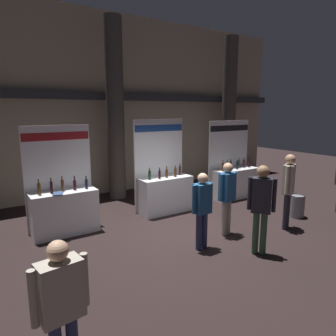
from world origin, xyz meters
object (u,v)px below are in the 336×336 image
Objects in this scene: visitor_3 at (261,202)px; visitor_1 at (202,205)px; exhibitor_booth_1 at (165,190)px; visitor_6 at (61,301)px; exhibitor_booth_0 at (64,207)px; exhibitor_booth_2 at (234,179)px; visitor_2 at (288,185)px; visitor_4 at (227,193)px; trash_bin at (297,206)px.

visitor_1 is at bearing 7.79° from visitor_3.
visitor_6 is (-3.83, -4.14, 0.33)m from exhibitor_booth_1.
visitor_3 is (0.19, -3.22, 0.45)m from exhibitor_booth_1.
exhibitor_booth_1 reaches higher than exhibitor_booth_0.
exhibitor_booth_0 is 5.45m from exhibitor_booth_2.
visitor_4 is (-1.47, 0.52, -0.09)m from visitor_2.
exhibitor_booth_0 reaches higher than visitor_3.
trash_bin is at bearing -13.11° from visitor_4.
exhibitor_booth_2 is 7.72m from visitor_6.
trash_bin is at bearing 7.83° from visitor_6.
trash_bin is 0.36× the size of visitor_4.
exhibitor_booth_1 is 1.61× the size of visitor_1.
exhibitor_booth_0 is 5.29m from visitor_2.
exhibitor_booth_2 is 1.56× the size of visitor_1.
visitor_2 is 5.81m from visitor_6.
exhibitor_booth_2 is 1.56× the size of visitor_6.
exhibitor_booth_1 is 3.26m from visitor_3.
visitor_6 is at bearing -104.41° from exhibitor_booth_0.
visitor_1 is (-3.31, -2.43, 0.34)m from exhibitor_booth_2.
visitor_4 is (0.94, 0.28, 0.05)m from visitor_1.
visitor_6 is (-5.61, -1.48, -0.12)m from visitor_2.
visitor_4 is (-2.42, 0.15, 0.69)m from trash_bin.
exhibitor_booth_1 is (2.77, 0.03, 0.01)m from exhibitor_booth_0.
visitor_4 reaches higher than trash_bin.
exhibitor_booth_2 is at bearing 32.77° from visitor_4.
exhibitor_booth_2 is at bearing -75.71° from visitor_3.
exhibitor_booth_1 is 2.53m from visitor_1.
exhibitor_booth_1 reaches higher than exhibitor_booth_2.
exhibitor_booth_2 is at bearing 0.35° from exhibitor_booth_0.
visitor_2 is 1.14× the size of visitor_6.
visitor_2 is at bearing -30.02° from exhibitor_booth_0.
exhibitor_booth_2 is 3.22m from visitor_4.
visitor_6 is (-3.20, -1.72, 0.02)m from visitor_1.
exhibitor_booth_2 is 2.33m from trash_bin.
exhibitor_booth_0 is 0.97× the size of exhibitor_booth_1.
visitor_3 is (-1.60, -0.56, -0.01)m from visitor_2.
visitor_3 is at bearing -47.13° from exhibitor_booth_0.
exhibitor_booth_0 is 4.15× the size of trash_bin.
exhibitor_booth_1 is at bearing -179.98° from exhibitor_booth_2.
trash_bin is at bearing -22.42° from exhibitor_booth_0.
visitor_4 is 4.60m from visitor_6.
exhibitor_booth_1 is at bearing -34.63° from visitor_3.
visitor_2 is 1.01× the size of visitor_3.
visitor_3 is (-2.49, -3.22, 0.47)m from exhibitor_booth_2.
visitor_1 is at bearing 20.40° from visitor_6.
visitor_1 is at bearing -173.17° from visitor_4.
visitor_4 is (0.31, -2.15, 0.37)m from exhibitor_booth_1.
visitor_3 is at bearing -46.36° from visitor_1.
exhibitor_booth_0 is 1.56× the size of visitor_6.
visitor_3 is 1.12× the size of visitor_6.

